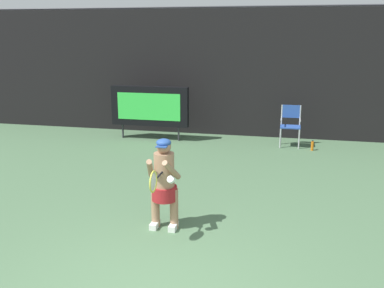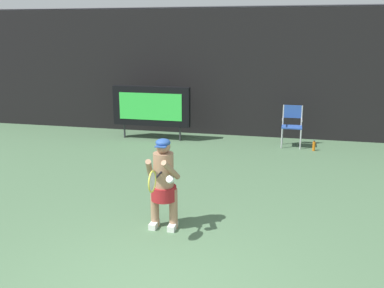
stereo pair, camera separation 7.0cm
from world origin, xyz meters
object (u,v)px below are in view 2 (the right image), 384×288
(scoreboard, at_px, (151,106))
(umpire_chair, at_px, (292,123))
(water_bottle, at_px, (314,146))
(tennis_player, at_px, (163,181))
(tennis_racket, at_px, (153,181))

(scoreboard, height_order, umpire_chair, scoreboard)
(umpire_chair, relative_size, water_bottle, 4.08)
(umpire_chair, height_order, tennis_player, tennis_player)
(tennis_player, height_order, tennis_racket, tennis_player)
(scoreboard, xyz_separation_m, tennis_player, (2.02, -5.50, -0.19))
(scoreboard, height_order, water_bottle, scoreboard)
(scoreboard, relative_size, water_bottle, 8.30)
(water_bottle, distance_m, tennis_player, 5.82)
(scoreboard, height_order, tennis_player, scoreboard)
(scoreboard, bearing_deg, tennis_player, -69.86)
(scoreboard, distance_m, tennis_racket, 6.38)
(umpire_chair, bearing_deg, tennis_player, -108.11)
(water_bottle, bearing_deg, umpire_chair, 149.15)
(water_bottle, height_order, tennis_racket, tennis_racket)
(water_bottle, bearing_deg, tennis_player, -114.62)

